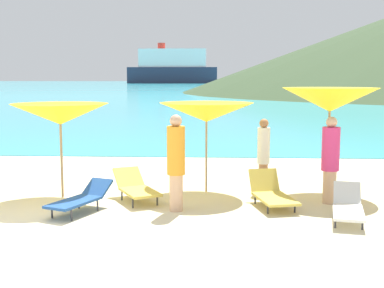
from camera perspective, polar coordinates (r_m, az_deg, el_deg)
The scene contains 13 objects.
ground_plane at distance 19.10m, azimuth -7.13°, elevation -0.89°, with size 50.00×100.00×0.30m, color beige.
ocean_water at distance 236.50m, azimuth 2.26°, elevation 6.70°, with size 650.00×440.00×0.02m, color #38B7CC.
umbrella_4 at distance 11.26m, azimuth -14.46°, elevation 3.23°, with size 2.12×2.12×2.03m.
umbrella_5 at distance 11.45m, azimuth 1.62°, elevation 3.53°, with size 2.25×2.25×2.02m.
umbrella_6 at distance 11.82m, azimuth 15.10°, elevation 4.76°, with size 2.15×2.15×2.35m.
lounge_chair_0 at distance 9.81m, azimuth 16.95°, elevation -6.64°, with size 0.83×1.67×0.56m.
lounge_chair_2 at distance 10.86m, azimuth -6.26°, elevation -4.76°, with size 1.23×1.59×0.61m.
lounge_chair_5 at distance 10.10m, azimuth -12.28°, elevation -5.90°, with size 1.06×1.61×0.54m.
lounge_chair_7 at distance 10.49m, azimuth 8.85°, elevation -5.42°, with size 0.94×1.55×0.66m.
beachgoer_0 at distance 10.84m, azimuth 15.14°, elevation -1.52°, with size 0.36×0.36×1.79m.
beachgoer_1 at distance 11.73m, azimuth 7.96°, elevation -0.94°, with size 0.28×0.28×1.66m.
beachgoer_2 at distance 9.87m, azimuth -1.79°, elevation -1.81°, with size 0.35×0.35×1.88m.
cruise_ship at distance 261.88m, azimuth -2.18°, elevation 8.43°, with size 44.99×11.29×20.18m.
Camera 1 is at (3.37, -8.61, 2.56)m, focal length 47.96 mm.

